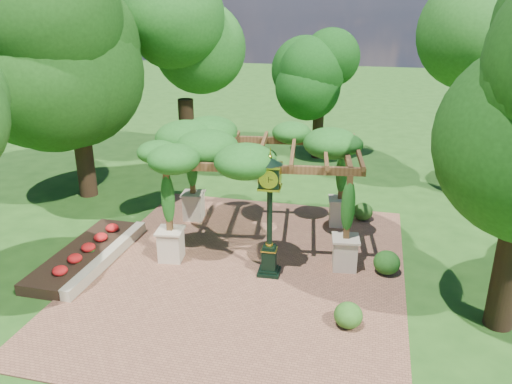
# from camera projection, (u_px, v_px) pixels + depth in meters

# --- Properties ---
(ground) EXTENTS (120.00, 120.00, 0.00)m
(ground) POSITION_uv_depth(u_px,v_px,m) (237.00, 287.00, 15.24)
(ground) COLOR #1E4714
(ground) RESTS_ON ground
(brick_plaza) EXTENTS (10.00, 12.00, 0.04)m
(brick_plaza) POSITION_uv_depth(u_px,v_px,m) (245.00, 271.00, 16.14)
(brick_plaza) COLOR brown
(brick_plaza) RESTS_ON ground
(border_wall) EXTENTS (0.35, 5.00, 0.40)m
(border_wall) POSITION_uv_depth(u_px,v_px,m) (108.00, 257.00, 16.63)
(border_wall) COLOR #C6B793
(border_wall) RESTS_ON ground
(flower_bed) EXTENTS (1.50, 5.00, 0.36)m
(flower_bed) POSITION_uv_depth(u_px,v_px,m) (84.00, 255.00, 16.83)
(flower_bed) COLOR red
(flower_bed) RESTS_ON ground
(pedestal_clock) EXTENTS (0.82, 0.82, 3.95)m
(pedestal_clock) POSITION_uv_depth(u_px,v_px,m) (270.00, 206.00, 15.13)
(pedestal_clock) COLOR black
(pedestal_clock) RESTS_ON brick_plaza
(pergola) EXTENTS (7.16, 5.02, 4.20)m
(pergola) POSITION_uv_depth(u_px,v_px,m) (262.00, 151.00, 16.98)
(pergola) COLOR beige
(pergola) RESTS_ON brick_plaza
(sundial) EXTENTS (0.58, 0.58, 0.98)m
(sundial) POSITION_uv_depth(u_px,v_px,m) (270.00, 177.00, 23.69)
(sundial) COLOR gray
(sundial) RESTS_ON ground
(shrub_front) EXTENTS (1.00, 1.00, 0.69)m
(shrub_front) POSITION_uv_depth(u_px,v_px,m) (348.00, 315.00, 13.21)
(shrub_front) COLOR #285819
(shrub_front) RESTS_ON brick_plaza
(shrub_mid) EXTENTS (0.90, 0.90, 0.76)m
(shrub_mid) POSITION_uv_depth(u_px,v_px,m) (387.00, 263.00, 15.83)
(shrub_mid) COLOR #1D4B15
(shrub_mid) RESTS_ON brick_plaza
(shrub_back) EXTENTS (0.83, 0.83, 0.70)m
(shrub_back) POSITION_uv_depth(u_px,v_px,m) (363.00, 212.00, 19.80)
(shrub_back) COLOR #295518
(shrub_back) RESTS_ON brick_plaza
(tree_west_near) EXTENTS (5.92, 5.92, 9.14)m
(tree_west_near) POSITION_uv_depth(u_px,v_px,m) (71.00, 52.00, 20.42)
(tree_west_near) COLOR #372316
(tree_west_near) RESTS_ON ground
(tree_west_far) EXTENTS (4.28, 4.28, 9.33)m
(tree_west_far) POSITION_uv_depth(u_px,v_px,m) (183.00, 42.00, 24.20)
(tree_west_far) COLOR black
(tree_west_far) RESTS_ON ground
(tree_north) EXTENTS (3.54, 3.54, 6.89)m
(tree_north) POSITION_uv_depth(u_px,v_px,m) (320.00, 72.00, 26.56)
(tree_north) COLOR black
(tree_north) RESTS_ON ground
(tree_east_far) EXTENTS (5.07, 5.07, 10.15)m
(tree_east_far) POSITION_uv_depth(u_px,v_px,m) (492.00, 35.00, 19.96)
(tree_east_far) COLOR black
(tree_east_far) RESTS_ON ground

